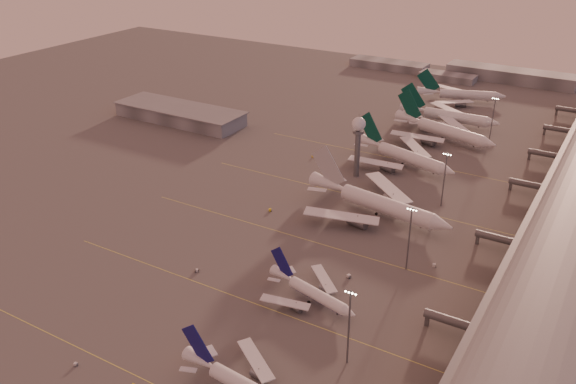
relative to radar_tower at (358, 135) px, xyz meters
The scene contains 22 objects.
ground 121.92m from the radar_tower, 92.39° to the right, with size 700.00×700.00×0.00m, color #5A5757.
taxiway_markings 71.83m from the radar_tower, 68.66° to the right, with size 180.00×185.25×0.02m.
hangar 127.68m from the radar_tower, behind, with size 82.00×27.00×8.50m.
radar_tower is the anchor object (origin of this frame).
mast_a 131.38m from the radar_tower, 66.17° to the right, with size 3.60×0.56×25.00m.
mast_b 82.32m from the radar_tower, 52.43° to the right, with size 3.60×0.56×25.00m.
mast_c 46.66m from the radar_tower, 12.53° to the right, with size 3.60×0.56×25.00m.
mast_d 91.11m from the radar_tower, 61.74° to the left, with size 3.60×0.56×25.00m.
distant_horizon 205.86m from the radar_tower, 90.67° to the left, with size 165.00×37.50×9.00m.
narrowbody_mid 105.34m from the radar_tower, 73.13° to the right, with size 36.67×28.92×14.57m.
widebody_white 43.80m from the radar_tower, 52.48° to the right, with size 68.76×54.64×24.36m.
greentail_a 32.98m from the radar_tower, 58.33° to the left, with size 58.45×46.49×21.93m.
greentail_b 73.79m from the radar_tower, 73.28° to the left, with size 62.70×49.88×23.50m.
greentail_c 98.23m from the radar_tower, 81.03° to the left, with size 60.11×48.59×21.85m.
greentail_d 144.33m from the radar_tower, 86.60° to the left, with size 55.18×43.82×20.85m.
gsv_truck_a 162.40m from the radar_tower, 94.45° to the right, with size 5.06×2.28×1.98m.
gsv_tug_mid 107.56m from the radar_tower, 97.37° to the right, with size 3.57×3.83×0.94m.
gsv_truck_b 90.12m from the radar_tower, 66.50° to the right, with size 6.46×4.44×2.46m.
gsv_truck_c 57.54m from the radar_tower, 106.86° to the right, with size 5.88×4.31×2.25m.
gsv_catering_b 84.53m from the radar_tower, 44.98° to the right, with size 5.99×3.59×4.59m.
gsv_tug_far 35.57m from the radar_tower, 44.69° to the right, with size 3.22×4.03×1.00m.
gsv_truck_d 36.62m from the radar_tower, 160.13° to the left, with size 2.34×5.82×2.33m.
Camera 1 is at (112.98, -125.62, 119.98)m, focal length 38.00 mm.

